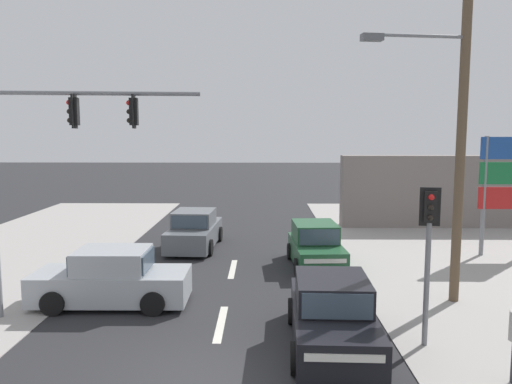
# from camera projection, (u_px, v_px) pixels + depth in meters

# --- Properties ---
(ground_plane) EXTENTS (140.00, 140.00, 0.00)m
(ground_plane) POSITION_uv_depth(u_px,v_px,m) (208.00, 384.00, 9.44)
(ground_plane) COLOR #28282B
(lane_dash_mid) EXTENTS (0.20, 2.40, 0.01)m
(lane_dash_mid) POSITION_uv_depth(u_px,v_px,m) (221.00, 323.00, 12.42)
(lane_dash_mid) COLOR silver
(lane_dash_mid) RESTS_ON ground
(lane_dash_far) EXTENTS (0.20, 2.40, 0.01)m
(lane_dash_far) POSITION_uv_depth(u_px,v_px,m) (233.00, 269.00, 17.38)
(lane_dash_far) COLOR silver
(lane_dash_far) RESTS_ON ground
(utility_pole_midground_right) EXTENTS (3.77, 0.69, 10.06)m
(utility_pole_midground_right) POSITION_uv_depth(u_px,v_px,m) (458.00, 108.00, 13.40)
(utility_pole_midground_right) COLOR brown
(utility_pole_midground_right) RESTS_ON ground
(traffic_signal_mast) EXTENTS (5.27, 0.68, 6.00)m
(traffic_signal_mast) POSITION_uv_depth(u_px,v_px,m) (44.00, 156.00, 12.45)
(traffic_signal_mast) COLOR slate
(traffic_signal_mast) RESTS_ON ground
(pedestal_signal_right_kerb) EXTENTS (0.44, 0.30, 3.56)m
(pedestal_signal_right_kerb) POSITION_uv_depth(u_px,v_px,m) (429.00, 240.00, 10.83)
(pedestal_signal_right_kerb) COLOR slate
(pedestal_signal_right_kerb) RESTS_ON ground
(shopping_plaza_sign) EXTENTS (2.10, 0.16, 4.60)m
(shopping_plaza_sign) POSITION_uv_depth(u_px,v_px,m) (507.00, 179.00, 18.92)
(shopping_plaza_sign) COLOR slate
(shopping_plaza_sign) RESTS_ON ground
(shopfront_wall_far) EXTENTS (12.00, 1.00, 3.60)m
(shopfront_wall_far) POSITION_uv_depth(u_px,v_px,m) (461.00, 191.00, 24.97)
(shopfront_wall_far) COLOR gray
(shopfront_wall_far) RESTS_ON ground
(sedan_oncoming_near) EXTENTS (2.08, 4.32, 1.56)m
(sedan_oncoming_near) POSITION_uv_depth(u_px,v_px,m) (194.00, 231.00, 20.52)
(sedan_oncoming_near) COLOR slate
(sedan_oncoming_near) RESTS_ON ground
(sedan_crossing_left) EXTENTS (2.00, 4.29, 1.56)m
(sedan_crossing_left) POSITION_uv_depth(u_px,v_px,m) (332.00, 316.00, 11.02)
(sedan_crossing_left) COLOR black
(sedan_crossing_left) RESTS_ON ground
(sedan_kerbside_parked) EXTENTS (4.25, 1.92, 1.56)m
(sedan_kerbside_parked) POSITION_uv_depth(u_px,v_px,m) (112.00, 280.00, 13.72)
(sedan_kerbside_parked) COLOR #A3A8AD
(sedan_kerbside_parked) RESTS_ON ground
(hatchback_oncoming_mid) EXTENTS (1.93, 3.72, 1.53)m
(hatchback_oncoming_mid) POSITION_uv_depth(u_px,v_px,m) (316.00, 247.00, 17.67)
(hatchback_oncoming_mid) COLOR #235633
(hatchback_oncoming_mid) RESTS_ON ground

